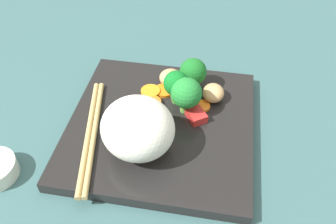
# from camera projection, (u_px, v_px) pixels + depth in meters

# --- Properties ---
(ground_plane) EXTENTS (1.10, 1.10, 0.02)m
(ground_plane) POSITION_uv_depth(u_px,v_px,m) (161.00, 134.00, 0.54)
(ground_plane) COLOR #34595A
(square_plate) EXTENTS (0.27, 0.27, 0.02)m
(square_plate) POSITION_uv_depth(u_px,v_px,m) (161.00, 126.00, 0.53)
(square_plate) COLOR black
(square_plate) RESTS_ON ground_plane
(rice_mound) EXTENTS (0.13, 0.13, 0.08)m
(rice_mound) POSITION_uv_depth(u_px,v_px,m) (138.00, 128.00, 0.46)
(rice_mound) COLOR white
(rice_mound) RESTS_ON square_plate
(broccoli_floret_0) EXTENTS (0.04, 0.04, 0.05)m
(broccoli_floret_0) POSITION_uv_depth(u_px,v_px,m) (193.00, 72.00, 0.55)
(broccoli_floret_0) COLOR #569942
(broccoli_floret_0) RESTS_ON square_plate
(broccoli_floret_1) EXTENTS (0.04, 0.04, 0.06)m
(broccoli_floret_1) POSITION_uv_depth(u_px,v_px,m) (176.00, 84.00, 0.52)
(broccoli_floret_1) COLOR #62A03A
(broccoli_floret_1) RESTS_ON square_plate
(broccoli_floret_2) EXTENTS (0.05, 0.05, 0.06)m
(broccoli_floret_2) POSITION_uv_depth(u_px,v_px,m) (186.00, 94.00, 0.51)
(broccoli_floret_2) COLOR #65A643
(broccoli_floret_2) RESTS_ON square_plate
(carrot_slice_0) EXTENTS (0.03, 0.03, 0.00)m
(carrot_slice_0) POSITION_uv_depth(u_px,v_px,m) (202.00, 106.00, 0.54)
(carrot_slice_0) COLOR orange
(carrot_slice_0) RESTS_ON square_plate
(carrot_slice_1) EXTENTS (0.04, 0.04, 0.01)m
(carrot_slice_1) POSITION_uv_depth(u_px,v_px,m) (153.00, 103.00, 0.54)
(carrot_slice_1) COLOR orange
(carrot_slice_1) RESTS_ON square_plate
(carrot_slice_2) EXTENTS (0.04, 0.04, 0.00)m
(carrot_slice_2) POSITION_uv_depth(u_px,v_px,m) (164.00, 91.00, 0.57)
(carrot_slice_2) COLOR orange
(carrot_slice_2) RESTS_ON square_plate
(carrot_slice_3) EXTENTS (0.04, 0.04, 0.01)m
(carrot_slice_3) POSITION_uv_depth(u_px,v_px,m) (157.00, 121.00, 0.52)
(carrot_slice_3) COLOR #F99B33
(carrot_slice_3) RESTS_ON square_plate
(carrot_slice_4) EXTENTS (0.04, 0.04, 0.01)m
(carrot_slice_4) POSITION_uv_depth(u_px,v_px,m) (151.00, 92.00, 0.56)
(carrot_slice_4) COLOR orange
(carrot_slice_4) RESTS_ON square_plate
(pepper_chunk_0) EXTENTS (0.02, 0.02, 0.02)m
(pepper_chunk_0) POSITION_uv_depth(u_px,v_px,m) (183.00, 91.00, 0.56)
(pepper_chunk_0) COLOR red
(pepper_chunk_0) RESTS_ON square_plate
(pepper_chunk_1) EXTENTS (0.04, 0.04, 0.01)m
(pepper_chunk_1) POSITION_uv_depth(u_px,v_px,m) (196.00, 115.00, 0.52)
(pepper_chunk_1) COLOR red
(pepper_chunk_1) RESTS_ON square_plate
(chicken_piece_0) EXTENTS (0.04, 0.04, 0.02)m
(chicken_piece_0) POSITION_uv_depth(u_px,v_px,m) (213.00, 93.00, 0.55)
(chicken_piece_0) COLOR tan
(chicken_piece_0) RESTS_ON square_plate
(chicken_piece_1) EXTENTS (0.05, 0.05, 0.02)m
(chicken_piece_1) POSITION_uv_depth(u_px,v_px,m) (170.00, 77.00, 0.57)
(chicken_piece_1) COLOR tan
(chicken_piece_1) RESTS_ON square_plate
(chopstick_pair) EXTENTS (0.06, 0.21, 0.01)m
(chopstick_pair) POSITION_uv_depth(u_px,v_px,m) (91.00, 133.00, 0.50)
(chopstick_pair) COLOR tan
(chopstick_pair) RESTS_ON square_plate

